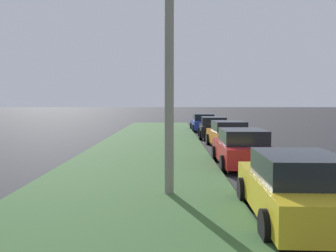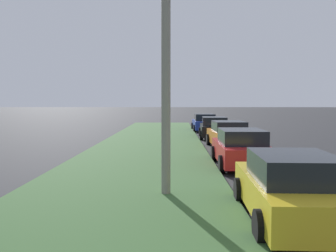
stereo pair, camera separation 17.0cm
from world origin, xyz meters
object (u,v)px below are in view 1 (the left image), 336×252
object	(u,v)px
parked_car_yellow	(296,188)
parked_car_black	(213,128)
parked_car_blue	(203,123)
streetlight	(183,30)
parked_car_red	(242,148)
parked_car_orange	(228,135)

from	to	relation	value
parked_car_yellow	parked_car_black	world-z (taller)	same
parked_car_yellow	parked_car_blue	size ratio (longest dim) A/B	1.01
parked_car_yellow	streetlight	world-z (taller)	streetlight
streetlight	parked_car_red	bearing A→B (deg)	-27.47
parked_car_yellow	streetlight	distance (m)	4.75
parked_car_black	streetlight	size ratio (longest dim) A/B	0.58
parked_car_orange	streetlight	bearing A→B (deg)	162.82
parked_car_orange	parked_car_yellow	bearing A→B (deg)	175.69
parked_car_orange	streetlight	world-z (taller)	streetlight
parked_car_red	parked_car_orange	bearing A→B (deg)	-3.38
parked_car_red	streetlight	size ratio (longest dim) A/B	0.57
parked_car_yellow	parked_car_orange	distance (m)	12.41
parked_car_orange	streetlight	xyz separation A→B (m)	(-10.53, 2.81, 3.67)
parked_car_red	parked_car_black	size ratio (longest dim) A/B	0.98
parked_car_yellow	parked_car_red	distance (m)	6.61
parked_car_orange	parked_car_red	bearing A→B (deg)	174.36
parked_car_yellow	parked_car_orange	xyz separation A→B (m)	(12.40, -0.45, 0.00)
parked_car_yellow	parked_car_black	xyz separation A→B (m)	(17.69, -0.24, 0.00)
parked_car_red	parked_car_blue	bearing A→B (deg)	0.27
parked_car_black	parked_car_yellow	bearing A→B (deg)	-178.36
parked_car_red	parked_car_blue	xyz separation A→B (m)	(16.91, 0.08, 0.00)
parked_car_red	streetlight	bearing A→B (deg)	152.55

